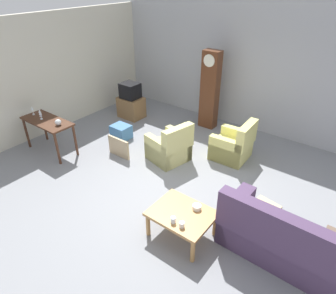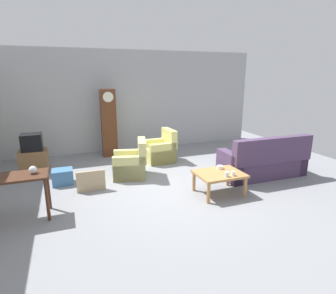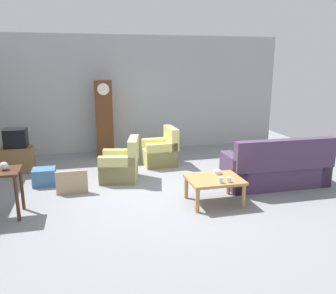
{
  "view_description": "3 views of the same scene",
  "coord_description": "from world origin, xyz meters",
  "px_view_note": "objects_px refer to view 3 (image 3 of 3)",
  "views": [
    {
      "loc": [
        2.61,
        -3.56,
        3.7
      ],
      "look_at": [
        -0.3,
        0.26,
        0.84
      ],
      "focal_mm": 31.97,
      "sensor_mm": 36.0,
      "label": 1
    },
    {
      "loc": [
        -2.2,
        -5.36,
        2.43
      ],
      "look_at": [
        -0.14,
        0.12,
        0.9
      ],
      "focal_mm": 29.46,
      "sensor_mm": 36.0,
      "label": 2
    },
    {
      "loc": [
        -1.51,
        -6.12,
        2.49
      ],
      "look_at": [
        0.11,
        0.43,
        0.8
      ],
      "focal_mm": 36.64,
      "sensor_mm": 36.0,
      "label": 3
    }
  ],
  "objects_px": {
    "coffee_table_wood": "(214,182)",
    "grandfather_clock": "(104,119)",
    "cup_blue_rimmed": "(221,180)",
    "armchair_olive_far": "(161,152)",
    "cup_white_porcelain": "(229,180)",
    "storage_box_blue": "(44,177)",
    "tv_stand_cabinet": "(18,159)",
    "armchair_olive_near": "(121,166)",
    "couch_floral": "(276,169)",
    "tv_crt": "(16,138)",
    "framed_picture_leaning": "(72,182)",
    "glass_dome_cloche": "(4,166)",
    "bowl_white_stacked": "(217,172)"
  },
  "relations": [
    {
      "from": "coffee_table_wood",
      "to": "glass_dome_cloche",
      "type": "height_order",
      "value": "glass_dome_cloche"
    },
    {
      "from": "glass_dome_cloche",
      "to": "bowl_white_stacked",
      "type": "distance_m",
      "value": 3.65
    },
    {
      "from": "armchair_olive_far",
      "to": "cup_white_porcelain",
      "type": "relative_size",
      "value": 10.53
    },
    {
      "from": "cup_blue_rimmed",
      "to": "tv_crt",
      "type": "bearing_deg",
      "value": 140.86
    },
    {
      "from": "armchair_olive_far",
      "to": "storage_box_blue",
      "type": "distance_m",
      "value": 2.8
    },
    {
      "from": "tv_crt",
      "to": "bowl_white_stacked",
      "type": "xyz_separation_m",
      "value": [
        3.88,
        -2.6,
        -0.3
      ]
    },
    {
      "from": "couch_floral",
      "to": "grandfather_clock",
      "type": "height_order",
      "value": "grandfather_clock"
    },
    {
      "from": "coffee_table_wood",
      "to": "grandfather_clock",
      "type": "distance_m",
      "value": 4.05
    },
    {
      "from": "bowl_white_stacked",
      "to": "couch_floral",
      "type": "bearing_deg",
      "value": 12.24
    },
    {
      "from": "tv_stand_cabinet",
      "to": "storage_box_blue",
      "type": "xyz_separation_m",
      "value": [
        0.67,
        -1.09,
        -0.12
      ]
    },
    {
      "from": "couch_floral",
      "to": "glass_dome_cloche",
      "type": "relative_size",
      "value": 15.78
    },
    {
      "from": "armchair_olive_far",
      "to": "cup_blue_rimmed",
      "type": "bearing_deg",
      "value": -81.54
    },
    {
      "from": "tv_crt",
      "to": "cup_blue_rimmed",
      "type": "height_order",
      "value": "tv_crt"
    },
    {
      "from": "armchair_olive_far",
      "to": "bowl_white_stacked",
      "type": "distance_m",
      "value": 2.43
    },
    {
      "from": "couch_floral",
      "to": "armchair_olive_far",
      "type": "distance_m",
      "value": 2.84
    },
    {
      "from": "storage_box_blue",
      "to": "cup_white_porcelain",
      "type": "bearing_deg",
      "value": -31.2
    },
    {
      "from": "coffee_table_wood",
      "to": "cup_blue_rimmed",
      "type": "height_order",
      "value": "cup_blue_rimmed"
    },
    {
      "from": "armchair_olive_far",
      "to": "storage_box_blue",
      "type": "relative_size",
      "value": 2.03
    },
    {
      "from": "bowl_white_stacked",
      "to": "armchair_olive_near",
      "type": "bearing_deg",
      "value": 138.37
    },
    {
      "from": "grandfather_clock",
      "to": "storage_box_blue",
      "type": "xyz_separation_m",
      "value": [
        -1.39,
        -1.92,
        -0.85
      ]
    },
    {
      "from": "framed_picture_leaning",
      "to": "cup_white_porcelain",
      "type": "distance_m",
      "value": 2.99
    },
    {
      "from": "grandfather_clock",
      "to": "framed_picture_leaning",
      "type": "relative_size",
      "value": 3.38
    },
    {
      "from": "bowl_white_stacked",
      "to": "tv_crt",
      "type": "bearing_deg",
      "value": 146.18
    },
    {
      "from": "framed_picture_leaning",
      "to": "storage_box_blue",
      "type": "bearing_deg",
      "value": 131.65
    },
    {
      "from": "glass_dome_cloche",
      "to": "bowl_white_stacked",
      "type": "bearing_deg",
      "value": -1.5
    },
    {
      "from": "couch_floral",
      "to": "cup_blue_rimmed",
      "type": "height_order",
      "value": "couch_floral"
    },
    {
      "from": "armchair_olive_far",
      "to": "couch_floral",
      "type": "bearing_deg",
      "value": -46.29
    },
    {
      "from": "armchair_olive_near",
      "to": "cup_blue_rimmed",
      "type": "xyz_separation_m",
      "value": [
        1.5,
        -1.9,
        0.21
      ]
    },
    {
      "from": "couch_floral",
      "to": "framed_picture_leaning",
      "type": "bearing_deg",
      "value": 172.21
    },
    {
      "from": "grandfather_clock",
      "to": "cup_blue_rimmed",
      "type": "bearing_deg",
      "value": -66.34
    },
    {
      "from": "couch_floral",
      "to": "bowl_white_stacked",
      "type": "bearing_deg",
      "value": -167.76
    },
    {
      "from": "tv_crt",
      "to": "coffee_table_wood",
      "type": "bearing_deg",
      "value": -36.88
    },
    {
      "from": "armchair_olive_far",
      "to": "coffee_table_wood",
      "type": "height_order",
      "value": "armchair_olive_far"
    },
    {
      "from": "framed_picture_leaning",
      "to": "glass_dome_cloche",
      "type": "bearing_deg",
      "value": -142.22
    },
    {
      "from": "grandfather_clock",
      "to": "tv_crt",
      "type": "height_order",
      "value": "grandfather_clock"
    },
    {
      "from": "grandfather_clock",
      "to": "storage_box_blue",
      "type": "relative_size",
      "value": 4.47
    },
    {
      "from": "armchair_olive_near",
      "to": "framed_picture_leaning",
      "type": "relative_size",
      "value": 1.57
    },
    {
      "from": "storage_box_blue",
      "to": "bowl_white_stacked",
      "type": "height_order",
      "value": "bowl_white_stacked"
    },
    {
      "from": "couch_floral",
      "to": "cup_white_porcelain",
      "type": "distance_m",
      "value": 1.59
    },
    {
      "from": "armchair_olive_near",
      "to": "bowl_white_stacked",
      "type": "xyz_separation_m",
      "value": [
        1.62,
        -1.44,
        0.2
      ]
    },
    {
      "from": "tv_stand_cabinet",
      "to": "coffee_table_wood",
      "type": "bearing_deg",
      "value": -36.88
    },
    {
      "from": "framed_picture_leaning",
      "to": "bowl_white_stacked",
      "type": "distance_m",
      "value": 2.79
    },
    {
      "from": "storage_box_blue",
      "to": "bowl_white_stacked",
      "type": "relative_size",
      "value": 3.24
    },
    {
      "from": "bowl_white_stacked",
      "to": "grandfather_clock",
      "type": "bearing_deg",
      "value": 118.0
    },
    {
      "from": "coffee_table_wood",
      "to": "cup_blue_rimmed",
      "type": "bearing_deg",
      "value": -86.67
    },
    {
      "from": "cup_blue_rimmed",
      "to": "coffee_table_wood",
      "type": "bearing_deg",
      "value": 93.33
    },
    {
      "from": "tv_crt",
      "to": "cup_white_porcelain",
      "type": "bearing_deg",
      "value": -37.98
    },
    {
      "from": "storage_box_blue",
      "to": "tv_stand_cabinet",
      "type": "bearing_deg",
      "value": 121.57
    },
    {
      "from": "cup_white_porcelain",
      "to": "grandfather_clock",
      "type": "bearing_deg",
      "value": 115.54
    },
    {
      "from": "tv_stand_cabinet",
      "to": "cup_white_porcelain",
      "type": "bearing_deg",
      "value": -37.98
    }
  ]
}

